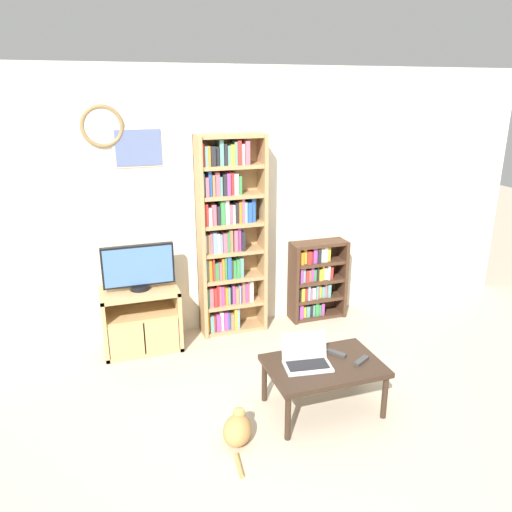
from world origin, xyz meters
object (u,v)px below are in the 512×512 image
object	(u,v)px
television	(138,267)
bookshelf_tall	(228,237)
laptop	(306,357)
tv_stand	(142,319)
cat	(238,429)
coffee_table	(324,369)
remote_far_from_laptop	(362,360)
remote_near_laptop	(336,353)
bookshelf_short	(315,280)

from	to	relation	value
television	bookshelf_tall	xyz separation A→B (m)	(0.89, 0.11, 0.18)
bookshelf_tall	laptop	bearing A→B (deg)	-83.17
tv_stand	cat	distance (m)	1.67
coffee_table	remote_far_from_laptop	xyz separation A→B (m)	(0.28, -0.06, 0.05)
remote_near_laptop	cat	world-z (taller)	remote_near_laptop
remote_near_laptop	remote_far_from_laptop	size ratio (longest dim) A/B	0.97
television	remote_far_from_laptop	world-z (taller)	television
bookshelf_tall	remote_near_laptop	bearing A→B (deg)	-72.03
tv_stand	bookshelf_tall	xyz separation A→B (m)	(0.90, 0.12, 0.70)
cat	remote_far_from_laptop	bearing A→B (deg)	33.61
remote_far_from_laptop	cat	xyz separation A→B (m)	(-1.02, -0.10, -0.30)
bookshelf_tall	bookshelf_short	world-z (taller)	bookshelf_tall
tv_stand	cat	bearing A→B (deg)	-73.29
bookshelf_tall	laptop	distance (m)	1.62
bookshelf_tall	coffee_table	bearing A→B (deg)	-78.46
television	remote_far_from_laptop	xyz separation A→B (m)	(1.49, -1.51, -0.41)
laptop	remote_near_laptop	world-z (taller)	laptop
coffee_table	cat	world-z (taller)	coffee_table
bookshelf_short	coffee_table	distance (m)	1.68
bookshelf_short	coffee_table	bearing A→B (deg)	-112.40
bookshelf_tall	remote_far_from_laptop	size ratio (longest dim) A/B	12.40
bookshelf_tall	remote_far_from_laptop	xyz separation A→B (m)	(0.60, -1.61, -0.59)
television	bookshelf_short	size ratio (longest dim) A/B	0.77
bookshelf_short	laptop	bearing A→B (deg)	-117.05
tv_stand	coffee_table	bearing A→B (deg)	-49.54
bookshelf_short	remote_far_from_laptop	xyz separation A→B (m)	(-0.36, -1.62, -0.02)
laptop	tv_stand	bearing A→B (deg)	135.58
laptop	remote_near_laptop	size ratio (longest dim) A/B	2.42
television	laptop	bearing A→B (deg)	-52.78
laptop	remote_near_laptop	distance (m)	0.30
cat	bookshelf_tall	bearing A→B (deg)	104.17
tv_stand	bookshelf_short	size ratio (longest dim) A/B	0.84
television	bookshelf_tall	bearing A→B (deg)	6.79
tv_stand	television	distance (m)	0.52
remote_near_laptop	remote_far_from_laptop	bearing A→B (deg)	-86.30
bookshelf_short	laptop	distance (m)	1.71
coffee_table	television	bearing A→B (deg)	129.84
tv_stand	bookshelf_tall	bearing A→B (deg)	7.88
coffee_table	cat	size ratio (longest dim) A/B	1.70
cat	tv_stand	bearing A→B (deg)	134.69
tv_stand	television	bearing A→B (deg)	60.56
bookshelf_short	remote_far_from_laptop	distance (m)	1.66
television	remote_far_from_laptop	size ratio (longest dim) A/B	4.09
bookshelf_short	remote_far_from_laptop	bearing A→B (deg)	-102.42
remote_near_laptop	television	bearing A→B (deg)	100.33
bookshelf_short	laptop	xyz separation A→B (m)	(-0.78, -1.52, 0.03)
coffee_table	remote_far_from_laptop	world-z (taller)	remote_far_from_laptop
remote_far_from_laptop	television	bearing A→B (deg)	14.56
remote_far_from_laptop	coffee_table	bearing A→B (deg)	47.14
coffee_table	remote_far_from_laptop	distance (m)	0.30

